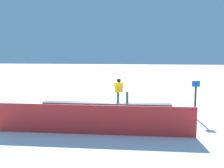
# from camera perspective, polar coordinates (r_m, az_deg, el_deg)

# --- Properties ---
(ground_plane) EXTENTS (120.00, 120.00, 0.00)m
(ground_plane) POSITION_cam_1_polar(r_m,az_deg,el_deg) (14.49, -1.28, -6.65)
(ground_plane) COLOR white
(grind_box) EXTENTS (7.11, 0.70, 0.66)m
(grind_box) POSITION_cam_1_polar(r_m,az_deg,el_deg) (14.43, -1.28, -5.50)
(grind_box) COLOR black
(grind_box) RESTS_ON ground_plane
(snowboarder) EXTENTS (1.53, 0.82, 1.35)m
(snowboarder) POSITION_cam_1_polar(r_m,az_deg,el_deg) (14.10, 1.73, -1.29)
(snowboarder) COLOR #338B54
(snowboarder) RESTS_ON grind_box
(safety_fence) EXTENTS (8.37, 0.26, 1.24)m
(safety_fence) POSITION_cam_1_polar(r_m,az_deg,el_deg) (10.96, -4.08, -7.80)
(safety_fence) COLOR red
(safety_fence) RESTS_ON ground_plane
(trail_marker) EXTENTS (0.40, 0.10, 1.95)m
(trail_marker) POSITION_cam_1_polar(r_m,az_deg,el_deg) (14.20, 17.76, -2.98)
(trail_marker) COLOR #262628
(trail_marker) RESTS_ON ground_plane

